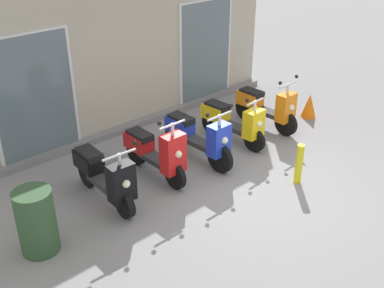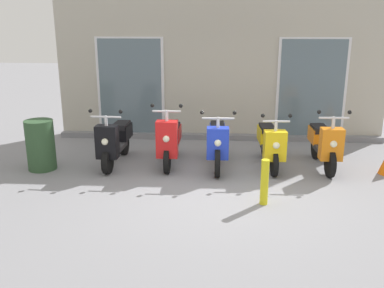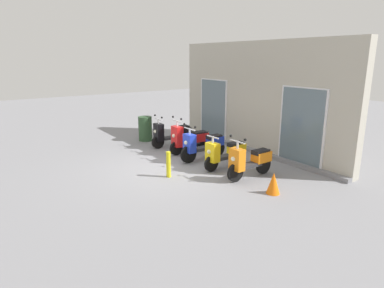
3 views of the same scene
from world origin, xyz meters
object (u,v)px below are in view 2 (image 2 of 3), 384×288
scooter_black (115,141)px  scooter_yellow (270,143)px  scooter_orange (324,143)px  scooter_blue (217,142)px  scooter_red (170,140)px  trash_bin (41,145)px  curb_bollard (264,182)px

scooter_black → scooter_yellow: (2.91, 0.05, -0.01)m
scooter_orange → scooter_black: bearing=-179.3°
scooter_black → scooter_blue: scooter_blue is taller
scooter_black → scooter_orange: size_ratio=1.02×
scooter_red → scooter_yellow: 1.87m
scooter_orange → trash_bin: 5.21m
scooter_orange → curb_bollard: (-1.26, -1.73, -0.12)m
curb_bollard → trash_bin: trash_bin is taller
scooter_red → curb_bollard: bearing=-47.3°
scooter_red → curb_bollard: scooter_red is taller
trash_bin → curb_bollard: bearing=-18.4°
scooter_red → scooter_orange: bearing=-0.0°
scooter_blue → scooter_orange: bearing=2.0°
scooter_yellow → scooter_red: bearing=-179.9°
trash_bin → scooter_orange: bearing=4.6°
scooter_black → trash_bin: (-1.30, -0.37, -0.00)m
scooter_black → curb_bollard: (2.64, -1.69, -0.11)m
curb_bollard → scooter_red: bearing=132.7°
scooter_black → scooter_orange: scooter_orange is taller
scooter_blue → scooter_orange: (1.97, 0.07, -0.01)m
curb_bollard → scooter_blue: bearing=113.2°
scooter_red → scooter_orange: (2.86, -0.00, -0.01)m
scooter_blue → curb_bollard: bearing=-66.8°
scooter_black → scooter_blue: size_ratio=0.95×
scooter_blue → scooter_orange: size_ratio=1.08×
scooter_black → trash_bin: bearing=-163.9°
scooter_red → scooter_black: bearing=-177.4°
scooter_red → scooter_blue: 0.89m
scooter_red → scooter_orange: scooter_red is taller
scooter_yellow → curb_bollard: 1.76m
scooter_red → scooter_orange: 2.86m
scooter_black → trash_bin: size_ratio=1.70×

